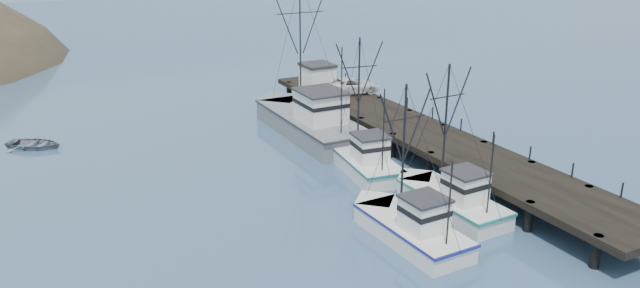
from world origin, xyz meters
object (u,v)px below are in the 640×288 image
object	(u,v)px
work_vessel	(309,121)
trawler_near	(449,199)
trawler_far	(362,159)
pier_shed	(317,77)
trawler_mid	(409,227)
motorboat	(35,148)
pier	(419,133)
pickup_truck	(352,85)

from	to	relation	value
work_vessel	trawler_near	bearing A→B (deg)	-87.29
trawler_far	pier_shed	xyz separation A→B (m)	(4.79, 16.69, 2.60)
trawler_mid	motorboat	distance (m)	34.21
trawler_mid	motorboat	size ratio (longest dim) A/B	2.05
trawler_near	work_vessel	xyz separation A→B (m)	(-0.90, 18.97, 0.41)
work_vessel	pier	bearing A→B (deg)	-55.48
trawler_mid	trawler_near	bearing A→B (deg)	23.31
trawler_far	pier	bearing A→B (deg)	11.36
work_vessel	motorboat	world-z (taller)	work_vessel
trawler_far	pier_shed	size ratio (longest dim) A/B	3.30
pickup_truck	motorboat	xyz separation A→B (m)	(-29.61, 3.40, -2.79)
pier	trawler_mid	xyz separation A→B (m)	(-9.81, -12.40, -0.87)
pier	trawler_far	world-z (taller)	trawler_far
trawler_far	motorboat	bearing A→B (deg)	141.90
pier	pickup_truck	distance (m)	12.89
pier	work_vessel	size ratio (longest dim) A/B	2.59
pier_shed	pickup_truck	size ratio (longest dim) A/B	0.56
trawler_mid	motorboat	xyz separation A→B (m)	(-18.75, 28.60, -0.82)
trawler_near	motorboat	distance (m)	35.48
trawler_near	trawler_far	xyz separation A→B (m)	(-1.26, 9.08, 0.00)
work_vessel	trawler_far	bearing A→B (deg)	-92.08
pier	pier_shed	size ratio (longest dim) A/B	13.75
trawler_mid	trawler_far	world-z (taller)	trawler_far
trawler_near	pickup_truck	bearing A→B (deg)	75.26
trawler_near	motorboat	xyz separation A→B (m)	(-23.53, 26.54, -0.82)
trawler_mid	trawler_far	xyz separation A→B (m)	(3.52, 11.13, 0.00)
pier	work_vessel	xyz separation A→B (m)	(-5.93, 8.62, -0.46)
pier	pickup_truck	xyz separation A→B (m)	(1.05, 12.80, 1.10)
pier	motorboat	world-z (taller)	pier
pier_shed	trawler_mid	bearing A→B (deg)	-106.63
work_vessel	pickup_truck	size ratio (longest dim) A/B	2.98
trawler_mid	pier_shed	distance (m)	29.16
motorboat	work_vessel	bearing A→B (deg)	-71.54
trawler_far	pickup_truck	size ratio (longest dim) A/B	1.85
work_vessel	pickup_truck	world-z (taller)	work_vessel
trawler_far	work_vessel	bearing A→B (deg)	87.92
work_vessel	pier_shed	distance (m)	8.41
trawler_near	trawler_far	distance (m)	9.16
trawler_near	trawler_mid	size ratio (longest dim) A/B	1.03
pickup_truck	motorboat	world-z (taller)	pickup_truck
trawler_mid	pier_shed	xyz separation A→B (m)	(8.31, 27.83, 2.60)
pier	trawler_mid	world-z (taller)	trawler_mid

